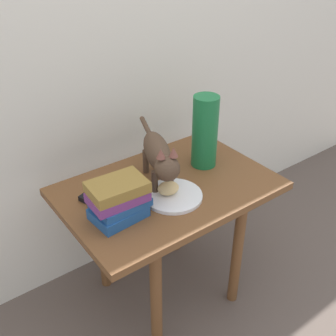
% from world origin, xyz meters
% --- Properties ---
extents(ground_plane, '(6.00, 6.00, 0.00)m').
position_xyz_m(ground_plane, '(0.00, 0.00, 0.00)').
color(ground_plane, brown).
extents(back_panel, '(4.00, 0.04, 2.20)m').
position_xyz_m(back_panel, '(0.00, 0.39, 1.10)').
color(back_panel, silver).
rests_on(back_panel, ground).
extents(side_table, '(0.82, 0.55, 0.58)m').
position_xyz_m(side_table, '(0.00, 0.00, 0.50)').
color(side_table, brown).
rests_on(side_table, ground).
extents(plate, '(0.22, 0.22, 0.01)m').
position_xyz_m(plate, '(-0.03, -0.07, 0.59)').
color(plate, white).
rests_on(plate, side_table).
extents(bread_roll, '(0.09, 0.08, 0.05)m').
position_xyz_m(bread_roll, '(-0.04, -0.06, 0.62)').
color(bread_roll, '#E0BC7A').
rests_on(bread_roll, plate).
extents(cat, '(0.22, 0.45, 0.23)m').
position_xyz_m(cat, '(-0.02, 0.02, 0.71)').
color(cat, '#4C3828').
rests_on(cat, side_table).
extents(book_stack, '(0.20, 0.15, 0.14)m').
position_xyz_m(book_stack, '(-0.25, -0.05, 0.65)').
color(book_stack, '#1E4C8C').
rests_on(book_stack, side_table).
extents(green_vase, '(0.10, 0.10, 0.30)m').
position_xyz_m(green_vase, '(0.22, 0.04, 0.73)').
color(green_vase, '#196B38').
rests_on(green_vase, side_table).
extents(tv_remote, '(0.16, 0.09, 0.02)m').
position_xyz_m(tv_remote, '(-0.24, 0.12, 0.59)').
color(tv_remote, black).
rests_on(tv_remote, side_table).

